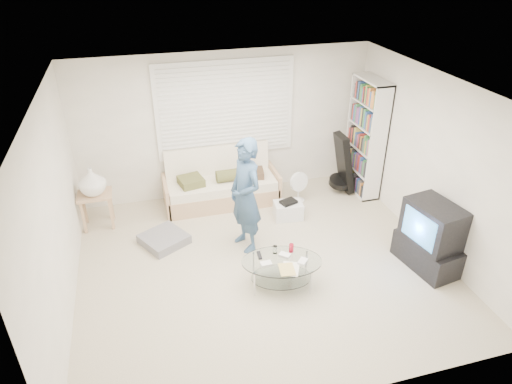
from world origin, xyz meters
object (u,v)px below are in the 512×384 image
object	(u,v)px
bookshelf	(366,138)
tv_unit	(430,237)
futon_sofa	(221,186)
coffee_table	(282,265)

from	to	relation	value
bookshelf	tv_unit	distance (m)	2.31
futon_sofa	coffee_table	bearing A→B (deg)	-82.13
bookshelf	coffee_table	bearing A→B (deg)	-136.37
futon_sofa	tv_unit	world-z (taller)	tv_unit
tv_unit	coffee_table	world-z (taller)	tv_unit
futon_sofa	tv_unit	distance (m)	3.46
futon_sofa	tv_unit	size ratio (longest dim) A/B	1.97
bookshelf	coffee_table	world-z (taller)	bookshelf
tv_unit	coffee_table	size ratio (longest dim) A/B	0.84
futon_sofa	bookshelf	bearing A→B (deg)	-5.77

